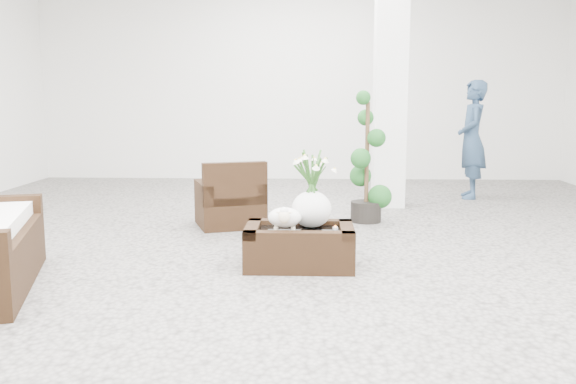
{
  "coord_description": "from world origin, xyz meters",
  "views": [
    {
      "loc": [
        0.19,
        -5.19,
        1.4
      ],
      "look_at": [
        0.0,
        -0.1,
        0.62
      ],
      "focal_mm": 38.24,
      "sensor_mm": 36.0,
      "label": 1
    }
  ],
  "objects": [
    {
      "name": "ground",
      "position": [
        0.0,
        0.0,
        0.0
      ],
      "size": [
        11.0,
        11.0,
        0.0
      ],
      "primitive_type": "plane",
      "color": "gray",
      "rests_on": "ground"
    },
    {
      "name": "column",
      "position": [
        1.2,
        2.8,
        1.75
      ],
      "size": [
        0.4,
        0.4,
        3.5
      ],
      "primitive_type": "cube",
      "color": "white",
      "rests_on": "ground"
    },
    {
      "name": "coffee_table",
      "position": [
        0.1,
        -0.18,
        0.16
      ],
      "size": [
        0.9,
        0.6,
        0.31
      ],
      "primitive_type": "cube",
      "color": "black",
      "rests_on": "ground"
    },
    {
      "name": "sheep_figurine",
      "position": [
        -0.02,
        -0.28,
        0.42
      ],
      "size": [
        0.28,
        0.23,
        0.21
      ],
      "primitive_type": "ellipsoid",
      "color": "white",
      "rests_on": "coffee_table"
    },
    {
      "name": "planter_narcissus",
      "position": [
        0.2,
        -0.08,
        0.71
      ],
      "size": [
        0.44,
        0.44,
        0.8
      ],
      "primitive_type": null,
      "color": "white",
      "rests_on": "coffee_table"
    },
    {
      "name": "tealight",
      "position": [
        0.4,
        -0.16,
        0.33
      ],
      "size": [
        0.04,
        0.04,
        0.03
      ],
      "primitive_type": "cylinder",
      "color": "white",
      "rests_on": "coffee_table"
    },
    {
      "name": "armchair",
      "position": [
        -0.7,
        1.46,
        0.37
      ],
      "size": [
        0.87,
        0.85,
        0.73
      ],
      "primitive_type": "cube",
      "rotation": [
        0.0,
        0.0,
        3.48
      ],
      "color": "black",
      "rests_on": "ground"
    },
    {
      "name": "topiary",
      "position": [
        0.82,
        1.74,
        0.73
      ],
      "size": [
        0.39,
        0.39,
        1.46
      ],
      "primitive_type": null,
      "color": "#17491A",
      "rests_on": "ground"
    },
    {
      "name": "shopper",
      "position": [
        2.45,
        3.49,
        0.83
      ],
      "size": [
        0.47,
        0.65,
        1.66
      ],
      "primitive_type": "imported",
      "rotation": [
        0.0,
        0.0,
        -1.69
      ],
      "color": "navy",
      "rests_on": "ground"
    }
  ]
}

